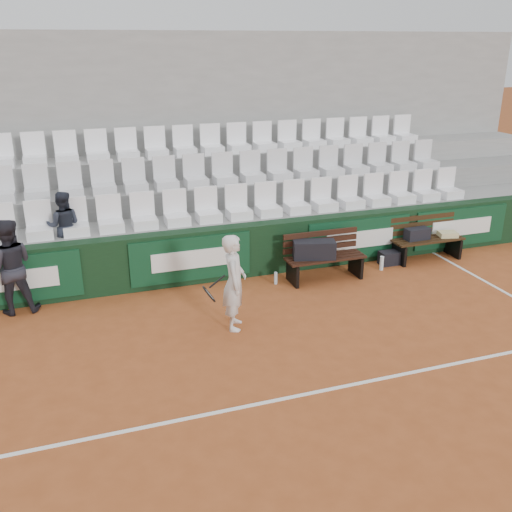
{
  "coord_description": "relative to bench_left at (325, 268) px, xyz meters",
  "views": [
    {
      "loc": [
        -2.19,
        -5.6,
        4.21
      ],
      "look_at": [
        0.54,
        2.4,
        1.0
      ],
      "focal_mm": 40.0,
      "sensor_mm": 36.0,
      "label": 1
    }
  ],
  "objects": [
    {
      "name": "tennis_player",
      "position": [
        -2.15,
        -1.28,
        0.53
      ],
      "size": [
        0.75,
        0.64,
        1.52
      ],
      "color": "silver",
      "rests_on": "ground"
    },
    {
      "name": "ball_kid",
      "position": [
        -5.41,
        0.4,
        0.57
      ],
      "size": [
        0.79,
        0.62,
        1.59
      ],
      "primitive_type": "imported",
      "rotation": [
        0.0,
        0.0,
        3.16
      ],
      "color": "black",
      "rests_on": "ground"
    },
    {
      "name": "sports_bag_left",
      "position": [
        -0.23,
        0.01,
        0.39
      ],
      "size": [
        0.83,
        0.52,
        0.33
      ],
      "primitive_type": "cube",
      "rotation": [
        0.0,
        0.0,
        -0.27
      ],
      "color": "black",
      "rests_on": "bench_left"
    },
    {
      "name": "grandstand_tier_back",
      "position": [
        -2.22,
        3.21,
        0.72
      ],
      "size": [
        18.0,
        0.95,
        1.9
      ],
      "primitive_type": "cube",
      "color": "gray",
      "rests_on": "ground"
    },
    {
      "name": "court_baseline",
      "position": [
        -2.22,
        -3.32,
        -0.22
      ],
      "size": [
        18.0,
        0.06,
        0.01
      ],
      "primitive_type": "cube",
      "color": "white",
      "rests_on": "ground"
    },
    {
      "name": "grandstand_tier_mid",
      "position": [
        -2.22,
        2.26,
        0.5
      ],
      "size": [
        18.0,
        0.95,
        1.45
      ],
      "primitive_type": "cube",
      "color": "gray",
      "rests_on": "ground"
    },
    {
      "name": "water_bottle_near",
      "position": [
        -0.95,
        0.09,
        -0.11
      ],
      "size": [
        0.06,
        0.06,
        0.23
      ],
      "primitive_type": "cylinder",
      "color": "silver",
      "rests_on": "ground"
    },
    {
      "name": "back_barrier",
      "position": [
        -2.15,
        0.67,
        0.28
      ],
      "size": [
        18.0,
        0.34,
        1.0
      ],
      "color": "black",
      "rests_on": "ground"
    },
    {
      "name": "sports_bag_ground",
      "position": [
        1.57,
        0.27,
        -0.09
      ],
      "size": [
        0.44,
        0.27,
        0.27
      ],
      "primitive_type": "cube",
      "rotation": [
        0.0,
        0.0,
        -0.01
      ],
      "color": "black",
      "rests_on": "ground"
    },
    {
      "name": "bench_right",
      "position": [
        2.41,
        0.27,
        0.0
      ],
      "size": [
        1.5,
        0.56,
        0.45
      ],
      "primitive_type": "cube",
      "color": "#321F0F",
      "rests_on": "ground"
    },
    {
      "name": "sports_bag_right",
      "position": [
        2.17,
        0.3,
        0.34
      ],
      "size": [
        0.51,
        0.25,
        0.23
      ],
      "primitive_type": "cube",
      "rotation": [
        0.0,
        0.0,
        0.04
      ],
      "color": "black",
      "rests_on": "bench_right"
    },
    {
      "name": "water_bottle_far",
      "position": [
        1.25,
        0.06,
        -0.09
      ],
      "size": [
        0.08,
        0.08,
        0.28
      ],
      "primitive_type": "cylinder",
      "color": "silver",
      "rests_on": "ground"
    },
    {
      "name": "bench_left",
      "position": [
        0.0,
        0.0,
        0.0
      ],
      "size": [
        1.5,
        0.56,
        0.45
      ],
      "primitive_type": "cube",
      "color": "black",
      "rests_on": "ground"
    },
    {
      "name": "grandstand_tier_front",
      "position": [
        -2.22,
        1.31,
        0.28
      ],
      "size": [
        18.0,
        0.95,
        1.0
      ],
      "primitive_type": "cube",
      "color": "gray",
      "rests_on": "ground"
    },
    {
      "name": "towel",
      "position": [
        2.86,
        0.25,
        0.28
      ],
      "size": [
        0.42,
        0.34,
        0.1
      ],
      "primitive_type": "cube",
      "rotation": [
        0.0,
        0.0,
        -0.23
      ],
      "color": "#CEC085",
      "rests_on": "bench_right"
    },
    {
      "name": "seat_row_front",
      "position": [
        -2.22,
        1.13,
        1.09
      ],
      "size": [
        11.9,
        0.44,
        0.63
      ],
      "primitive_type": "cube",
      "color": "white",
      "rests_on": "grandstand_tier_front"
    },
    {
      "name": "ground",
      "position": [
        -2.22,
        -3.32,
        -0.23
      ],
      "size": [
        80.0,
        80.0,
        0.0
      ],
      "primitive_type": "plane",
      "color": "#A04D24",
      "rests_on": "ground"
    },
    {
      "name": "spectator_c",
      "position": [
        -4.52,
        1.18,
        1.39
      ],
      "size": [
        0.66,
        0.55,
        1.23
      ],
      "primitive_type": "imported",
      "rotation": [
        0.0,
        0.0,
        2.98
      ],
      "color": "#1F232E",
      "rests_on": "grandstand_tier_front"
    },
    {
      "name": "seat_row_back",
      "position": [
        -2.22,
        3.03,
        1.99
      ],
      "size": [
        11.9,
        0.44,
        0.63
      ],
      "primitive_type": "cube",
      "color": "white",
      "rests_on": "grandstand_tier_back"
    },
    {
      "name": "grandstand_rear_wall",
      "position": [
        -2.22,
        3.83,
        1.98
      ],
      "size": [
        18.0,
        0.3,
        4.4
      ],
      "primitive_type": "cube",
      "color": "gray",
      "rests_on": "ground"
    },
    {
      "name": "seat_row_mid",
      "position": [
        -2.22,
        2.08,
        1.54
      ],
      "size": [
        11.9,
        0.44,
        0.63
      ],
      "primitive_type": "cube",
      "color": "silver",
      "rests_on": "grandstand_tier_mid"
    }
  ]
}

